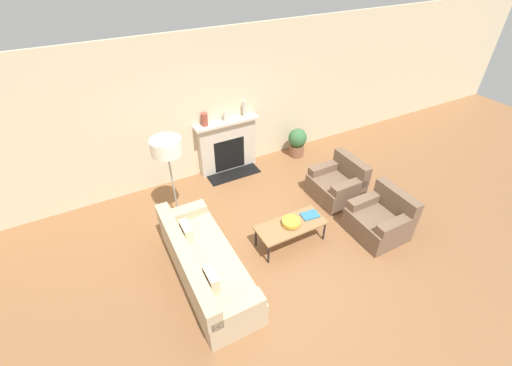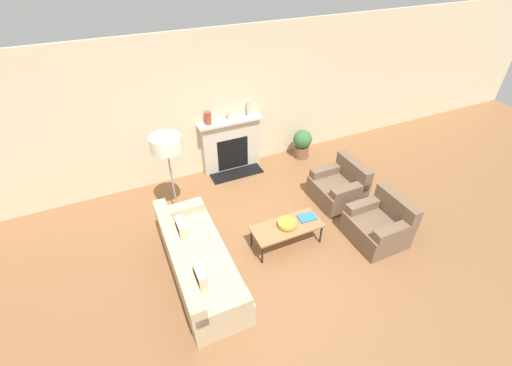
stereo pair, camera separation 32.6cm
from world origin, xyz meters
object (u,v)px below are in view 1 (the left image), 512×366
object	(u,v)px
couch	(205,265)
mantel_vase_center_left	(225,116)
armchair_far	(338,184)
bowl	(291,222)
armchair_near	(380,219)
floor_lamp	(167,150)
mantel_vase_left	(204,119)
fireplace	(228,146)
book	(310,215)
coffee_table	(291,226)
mantel_vase_center_right	(244,109)
potted_plant	(297,141)

from	to	relation	value
couch	mantel_vase_center_left	distance (m)	3.12
armchair_far	bowl	bearing A→B (deg)	-67.52
armchair_near	couch	bearing A→B (deg)	-99.33
couch	floor_lamp	distance (m)	1.89
couch	mantel_vase_left	distance (m)	2.94
fireplace	floor_lamp	xyz separation A→B (m)	(-1.48, -1.04, 0.88)
book	coffee_table	bearing A→B (deg)	-170.31
book	mantel_vase_left	xyz separation A→B (m)	(-0.83, 2.49, 0.87)
coffee_table	armchair_far	bearing A→B (deg)	22.68
mantel_vase_left	mantel_vase_center_left	size ratio (longest dim) A/B	1.33
mantel_vase_center_right	floor_lamp	bearing A→B (deg)	-150.89
book	floor_lamp	xyz separation A→B (m)	(-1.86, 1.44, 1.03)
armchair_near	mantel_vase_left	distance (m)	3.73
armchair_near	mantel_vase_center_left	xyz separation A→B (m)	(-1.47, 3.04, 0.95)
coffee_table	floor_lamp	distance (m)	2.33
floor_lamp	potted_plant	bearing A→B (deg)	14.40
armchair_far	mantel_vase_center_right	world-z (taller)	mantel_vase_center_right
fireplace	floor_lamp	bearing A→B (deg)	-144.80
floor_lamp	potted_plant	size ratio (longest dim) A/B	2.45
armchair_near	armchair_far	distance (m)	1.14
armchair_near	armchair_far	xyz separation A→B (m)	(0.00, 1.14, 0.00)
coffee_table	bowl	world-z (taller)	bowl
coffee_table	mantel_vase_center_right	size ratio (longest dim) A/B	3.43
fireplace	coffee_table	distance (m)	2.52
armchair_near	mantel_vase_center_right	size ratio (longest dim) A/B	2.58
couch	bowl	distance (m)	1.53
floor_lamp	mantel_vase_center_right	world-z (taller)	floor_lamp
armchair_near	floor_lamp	distance (m)	3.73
potted_plant	mantel_vase_left	bearing A→B (deg)	172.82
fireplace	armchair_near	size ratio (longest dim) A/B	1.57
fireplace	mantel_vase_left	size ratio (longest dim) A/B	5.28
armchair_near	mantel_vase_center_right	world-z (taller)	mantel_vase_center_right
potted_plant	coffee_table	bearing A→B (deg)	-125.79
couch	mantel_vase_center_left	world-z (taller)	mantel_vase_center_left
mantel_vase_left	mantel_vase_center_left	xyz separation A→B (m)	(0.44, 0.00, -0.03)
armchair_near	book	distance (m)	1.22
book	mantel_vase_center_left	world-z (taller)	mantel_vase_center_left
fireplace	floor_lamp	distance (m)	2.01
fireplace	book	xyz separation A→B (m)	(0.38, -2.48, -0.14)
couch	mantel_vase_center_right	size ratio (longest dim) A/B	6.59
book	fireplace	bearing A→B (deg)	103.91
coffee_table	mantel_vase_center_right	bearing A→B (deg)	80.32
armchair_near	bowl	distance (m)	1.57
coffee_table	book	xyz separation A→B (m)	(0.39, 0.03, 0.04)
couch	coffee_table	bearing A→B (deg)	-88.99
armchair_far	coffee_table	bearing A→B (deg)	-67.32
armchair_near	fireplace	bearing A→B (deg)	-154.21
potted_plant	armchair_far	bearing A→B (deg)	-95.46
potted_plant	mantel_vase_center_left	bearing A→B (deg)	170.90
floor_lamp	mantel_vase_left	distance (m)	1.48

